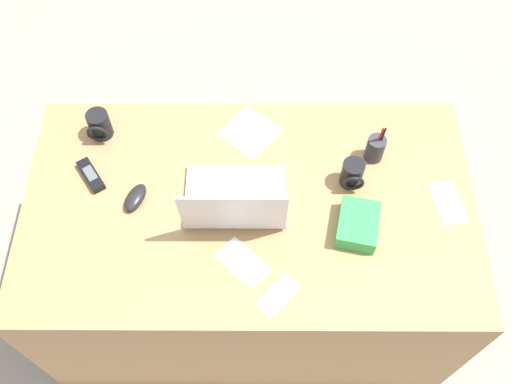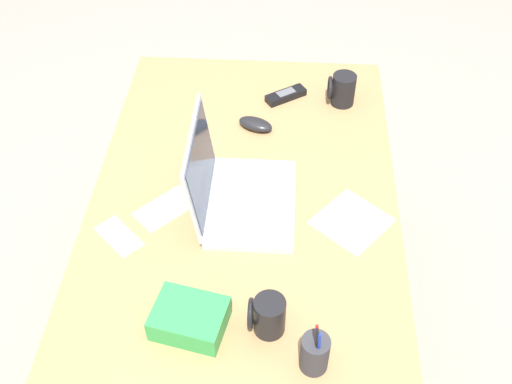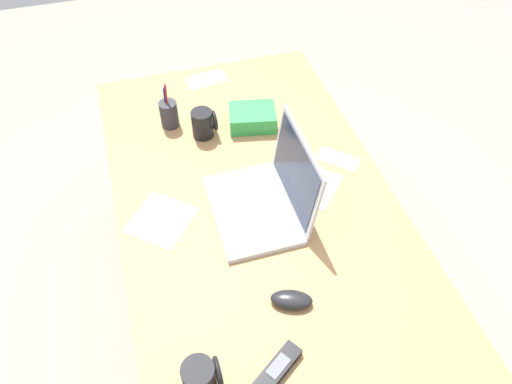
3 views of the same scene
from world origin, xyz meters
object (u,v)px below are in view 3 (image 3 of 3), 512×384
(computer_mouse, at_px, (291,300))
(cordless_phone, at_px, (278,368))
(laptop, at_px, (266,197))
(coffee_mug_white, at_px, (201,378))
(coffee_mug_tall, at_px, (204,124))
(pen_holder, at_px, (169,114))
(snack_bag, at_px, (252,117))

(computer_mouse, bearing_deg, cordless_phone, -7.43)
(laptop, height_order, computer_mouse, laptop)
(computer_mouse, height_order, coffee_mug_white, coffee_mug_white)
(laptop, distance_m, cordless_phone, 0.51)
(laptop, bearing_deg, computer_mouse, -5.94)
(coffee_mug_tall, bearing_deg, laptop, 15.44)
(cordless_phone, relative_size, pen_holder, 0.83)
(computer_mouse, distance_m, coffee_mug_white, 0.31)
(pen_holder, height_order, snack_bag, pen_holder)
(computer_mouse, bearing_deg, pen_holder, -145.76)
(computer_mouse, distance_m, cordless_phone, 0.19)
(snack_bag, bearing_deg, computer_mouse, -8.30)
(snack_bag, bearing_deg, coffee_mug_white, -23.36)
(laptop, relative_size, computer_mouse, 3.01)
(snack_bag, bearing_deg, cordless_phone, -12.48)
(cordless_phone, bearing_deg, computer_mouse, 150.82)
(coffee_mug_tall, distance_m, pen_holder, 0.14)
(laptop, height_order, coffee_mug_tall, laptop)
(computer_mouse, height_order, pen_holder, pen_holder)
(coffee_mug_tall, distance_m, cordless_phone, 0.89)
(coffee_mug_white, bearing_deg, cordless_phone, 86.15)
(laptop, relative_size, pen_holder, 1.99)
(pen_holder, bearing_deg, cordless_phone, 5.19)
(laptop, distance_m, coffee_mug_tall, 0.40)
(computer_mouse, relative_size, snack_bag, 0.68)
(computer_mouse, relative_size, cordless_phone, 0.80)
(computer_mouse, relative_size, coffee_mug_tall, 1.09)
(cordless_phone, bearing_deg, coffee_mug_white, -93.85)
(cordless_phone, bearing_deg, coffee_mug_tall, 178.82)
(coffee_mug_white, xyz_separation_m, pen_holder, (-0.96, 0.09, -0.00))
(computer_mouse, xyz_separation_m, coffee_mug_white, (0.15, -0.27, 0.04))
(laptop, distance_m, coffee_mug_white, 0.57)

